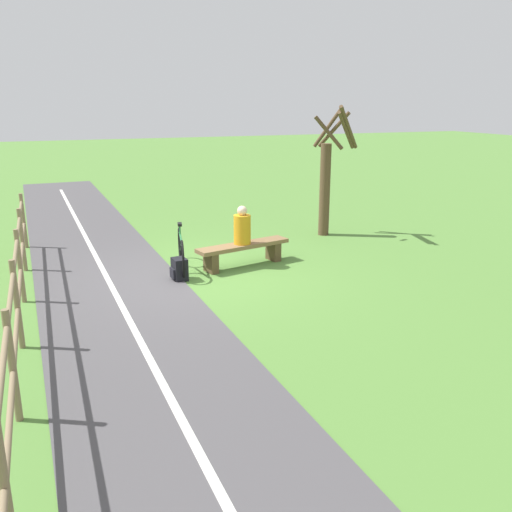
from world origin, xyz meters
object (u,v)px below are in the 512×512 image
at_px(bench, 243,250).
at_px(tree_mid_field, 328,176).
at_px(bicycle, 181,251).
at_px(backpack, 179,269).
at_px(person_seated, 242,228).

distance_m(bench, tree_mid_field, 3.55).
xyz_separation_m(bench, bicycle, (1.25, -0.18, 0.06)).
relative_size(bench, bicycle, 1.13).
distance_m(backpack, tree_mid_field, 4.99).
relative_size(person_seated, bicycle, 0.43).
distance_m(bench, backpack, 1.50).
relative_size(bicycle, backpack, 4.28).
distance_m(bicycle, tree_mid_field, 4.53).
xyz_separation_m(bicycle, backpack, (0.19, 0.61, -0.18)).
bearing_deg(bench, bicycle, -21.39).
bearing_deg(bicycle, tree_mid_field, 121.96).
bearing_deg(person_seated, bicycle, -21.76).
height_order(bench, tree_mid_field, tree_mid_field).
relative_size(person_seated, backpack, 1.84).
distance_m(bench, person_seated, 0.47).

